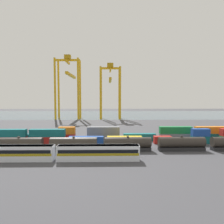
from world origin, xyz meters
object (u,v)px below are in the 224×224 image
shipping_container_6 (162,140)px  gantry_crane_west (69,81)px  freight_tank_row (128,144)px  shipping_container_16 (139,137)px  passenger_train (56,152)px  shipping_container_2 (48,140)px  shipping_container_7 (200,140)px  shipping_container_14 (103,137)px  gantry_crane_central (110,85)px

shipping_container_6 → gantry_crane_west: size_ratio=0.12×
freight_tank_row → shipping_container_6: freight_tank_row is taller
shipping_container_16 → gantry_crane_west: 104.64m
shipping_container_16 → gantry_crane_west: bearing=115.6°
passenger_train → shipping_container_6: size_ratio=7.05×
passenger_train → shipping_container_16: passenger_train is taller
shipping_container_2 → shipping_container_6: same height
freight_tank_row → shipping_container_7: freight_tank_row is taller
shipping_container_7 → shipping_container_16: (-20.68, 5.53, 0.00)m
passenger_train → shipping_container_14: size_ratio=3.52×
shipping_container_6 → shipping_container_14: (-20.93, 5.53, 0.00)m
shipping_container_6 → shipping_container_14: 21.64m
shipping_container_16 → freight_tank_row: bearing=-110.8°
passenger_train → gantry_crane_west: 120.50m
passenger_train → gantry_crane_west: bearing=98.9°
passenger_train → shipping_container_6: bearing=31.0°
shipping_container_6 → shipping_container_14: same height
shipping_container_14 → shipping_container_16: same height
shipping_container_6 → shipping_container_16: 9.14m
passenger_train → freight_tank_row: 21.53m
gantry_crane_central → shipping_container_2: bearing=-103.4°
shipping_container_2 → shipping_container_6: bearing=0.0°
shipping_container_6 → shipping_container_2: bearing=180.0°
freight_tank_row → shipping_container_2: freight_tank_row is taller
passenger_train → gantry_crane_central: (15.13, 115.17, 24.32)m
passenger_train → freight_tank_row: freight_tank_row is taller
shipping_container_2 → shipping_container_14: (19.29, 5.53, 0.00)m
shipping_container_14 → passenger_train: bearing=-114.8°
shipping_container_2 → shipping_container_16: size_ratio=1.00×
shipping_container_14 → gantry_crane_central: bearing=87.7°
freight_tank_row → shipping_container_16: 16.66m
passenger_train → gantry_crane_central: gantry_crane_central is taller
freight_tank_row → gantry_crane_west: size_ratio=1.59×
shipping_container_2 → shipping_container_6: size_ratio=2.00×
shipping_container_16 → shipping_container_7: bearing=-15.0°
shipping_container_16 → gantry_crane_central: (-10.11, 90.13, 25.17)m
passenger_train → shipping_container_14: (11.59, 25.05, -0.84)m
passenger_train → gantry_crane_central: bearing=82.5°
shipping_container_14 → gantry_crane_west: gantry_crane_west is taller
gantry_crane_central → passenger_train: bearing=-97.5°
shipping_container_14 → gantry_crane_west: bearing=108.1°
freight_tank_row → gantry_crane_central: 108.52m
freight_tank_row → shipping_container_7: bearing=20.6°
shipping_container_7 → shipping_container_14: bearing=170.8°
shipping_container_2 → gantry_crane_central: size_ratio=0.28×
freight_tank_row → passenger_train: bearing=-153.8°
shipping_container_6 → gantry_crane_west: 112.55m
shipping_container_7 → shipping_container_2: bearing=180.0°
shipping_container_14 → shipping_container_2: bearing=-164.0°
passenger_train → shipping_container_6: (32.52, 19.51, -0.84)m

